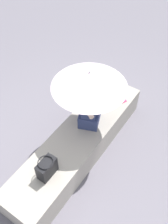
# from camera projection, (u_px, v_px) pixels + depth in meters

# --- Properties ---
(ground_plane) EXTENTS (14.00, 14.00, 0.00)m
(ground_plane) POSITION_uv_depth(u_px,v_px,m) (79.00, 153.00, 3.99)
(ground_plane) COLOR slate
(stone_bench) EXTENTS (2.67, 0.64, 0.46)m
(stone_bench) POSITION_uv_depth(u_px,v_px,m) (78.00, 144.00, 3.82)
(stone_bench) COLOR #A8A093
(stone_bench) RESTS_ON ground
(person_seated) EXTENTS (0.51, 0.39, 0.90)m
(person_seated) POSITION_uv_depth(u_px,v_px,m) (90.00, 103.00, 3.54)
(person_seated) COLOR navy
(person_seated) RESTS_ON stone_bench
(parasol) EXTENTS (0.97, 0.97, 1.01)m
(parasol) POSITION_uv_depth(u_px,v_px,m) (89.00, 80.00, 3.13)
(parasol) COLOR #B7B7BC
(parasol) RESTS_ON stone_bench
(handbag_black) EXTENTS (0.26, 0.20, 0.28)m
(handbag_black) POSITION_uv_depth(u_px,v_px,m) (47.00, 168.00, 3.15)
(handbag_black) COLOR black
(handbag_black) RESTS_ON stone_bench
(magazine) EXTENTS (0.34, 0.31, 0.01)m
(magazine) POSITION_uv_depth(u_px,v_px,m) (116.00, 100.00, 4.11)
(magazine) COLOR #D83866
(magazine) RESTS_ON stone_bench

